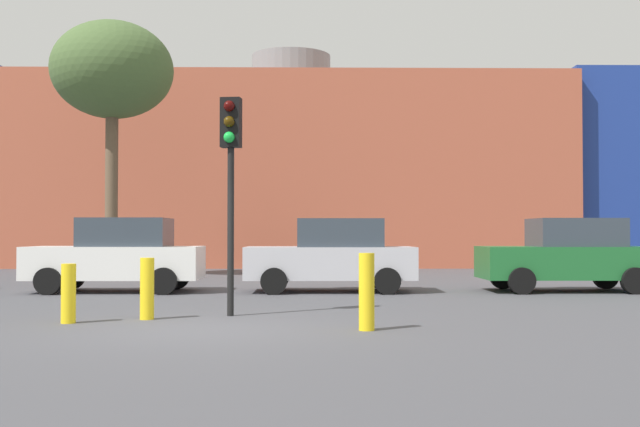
# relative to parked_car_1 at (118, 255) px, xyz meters

# --- Properties ---
(ground_plane) EXTENTS (200.00, 200.00, 0.00)m
(ground_plane) POSITION_rel_parked_car_1_xyz_m (3.15, -7.81, -0.93)
(ground_plane) COLOR #47474C
(building_backdrop) EXTENTS (41.11, 13.28, 10.55)m
(building_backdrop) POSITION_rel_parked_car_1_xyz_m (3.94, 19.72, 3.43)
(building_backdrop) COLOR #B2563D
(building_backdrop) RESTS_ON ground_plane
(parked_car_1) EXTENTS (4.33, 2.12, 1.88)m
(parked_car_1) POSITION_rel_parked_car_1_xyz_m (0.00, 0.00, 0.00)
(parked_car_1) COLOR white
(parked_car_1) RESTS_ON ground_plane
(parked_car_2) EXTENTS (4.29, 2.10, 1.86)m
(parked_car_2) POSITION_rel_parked_car_1_xyz_m (5.44, -0.00, -0.01)
(parked_car_2) COLOR silver
(parked_car_2) RESTS_ON ground_plane
(parked_car_3) EXTENTS (4.31, 2.12, 1.87)m
(parked_car_3) POSITION_rel_parked_car_1_xyz_m (11.49, -0.00, -0.00)
(parked_car_3) COLOR #1E662D
(parked_car_3) RESTS_ON ground_plane
(traffic_light_island) EXTENTS (0.39, 0.38, 3.94)m
(traffic_light_island) POSITION_rel_parked_car_1_xyz_m (3.43, -5.87, 1.96)
(traffic_light_island) COLOR black
(traffic_light_island) RESTS_ON ground_plane
(bare_tree_0) EXTENTS (4.18, 4.18, 8.81)m
(bare_tree_0) POSITION_rel_parked_car_1_xyz_m (-1.94, 6.96, 6.12)
(bare_tree_0) COLOR brown
(bare_tree_0) RESTS_ON ground_plane
(bollard_yellow_0) EXTENTS (0.24, 0.24, 0.98)m
(bollard_yellow_0) POSITION_rel_parked_car_1_xyz_m (0.87, -6.96, -0.44)
(bollard_yellow_0) COLOR yellow
(bollard_yellow_0) RESTS_ON ground_plane
(bollard_yellow_1) EXTENTS (0.24, 0.24, 1.18)m
(bollard_yellow_1) POSITION_rel_parked_car_1_xyz_m (5.72, -8.00, -0.34)
(bollard_yellow_1) COLOR yellow
(bollard_yellow_1) RESTS_ON ground_plane
(bollard_yellow_2) EXTENTS (0.24, 0.24, 1.06)m
(bollard_yellow_2) POSITION_rel_parked_car_1_xyz_m (2.05, -6.41, -0.40)
(bollard_yellow_2) COLOR yellow
(bollard_yellow_2) RESTS_ON ground_plane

